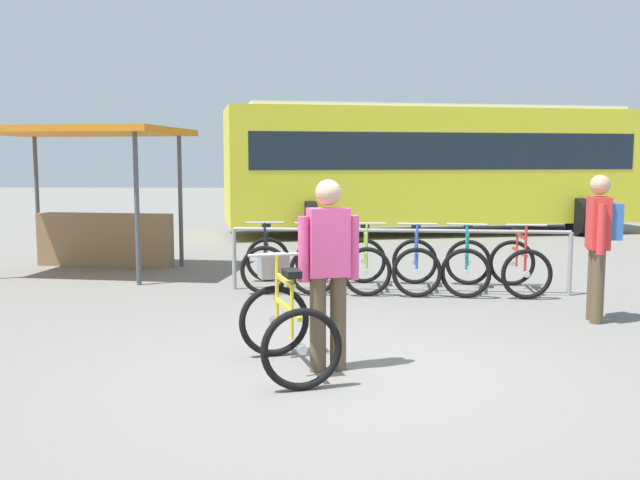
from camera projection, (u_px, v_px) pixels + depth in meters
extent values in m
plane|color=slate|center=(344.00, 373.00, 6.03)|extent=(80.00, 80.00, 0.00)
cylinder|color=#99999E|center=(234.00, 259.00, 9.87)|extent=(0.06, 0.06, 0.85)
cylinder|color=#99999E|center=(570.00, 264.00, 9.41)|extent=(0.06, 0.06, 0.85)
cylinder|color=#99999E|center=(399.00, 231.00, 9.59)|extent=(4.54, 0.37, 0.05)
torus|color=black|center=(268.00, 259.00, 10.52)|extent=(0.66, 0.13, 0.66)
cylinder|color=#B7B7BC|center=(268.00, 259.00, 10.52)|extent=(0.08, 0.07, 0.08)
torus|color=black|center=(265.00, 270.00, 9.51)|extent=(0.66, 0.13, 0.66)
cylinder|color=#B7B7BC|center=(265.00, 270.00, 9.51)|extent=(0.08, 0.07, 0.08)
cube|color=black|center=(266.00, 249.00, 9.99)|extent=(0.10, 0.92, 0.04)
cube|color=black|center=(266.00, 233.00, 9.92)|extent=(0.08, 0.61, 0.04)
cylinder|color=black|center=(267.00, 244.00, 10.17)|extent=(0.03, 0.03, 0.55)
cube|color=black|center=(266.00, 225.00, 10.14)|extent=(0.14, 0.25, 0.06)
cylinder|color=black|center=(265.00, 246.00, 9.60)|extent=(0.03, 0.03, 0.63)
cylinder|color=#B7B7BC|center=(265.00, 223.00, 9.56)|extent=(0.52, 0.06, 0.03)
torus|color=black|center=(317.00, 260.00, 10.45)|extent=(0.66, 0.09, 0.66)
cylinder|color=#B7B7BC|center=(317.00, 260.00, 10.45)|extent=(0.08, 0.06, 0.08)
torus|color=black|center=(314.00, 271.00, 9.44)|extent=(0.66, 0.09, 0.66)
cylinder|color=#B7B7BC|center=(314.00, 271.00, 9.44)|extent=(0.08, 0.06, 0.08)
cube|color=yellow|center=(315.00, 249.00, 9.92)|extent=(0.04, 0.92, 0.04)
cube|color=yellow|center=(315.00, 234.00, 9.85)|extent=(0.04, 0.61, 0.04)
cylinder|color=yellow|center=(316.00, 244.00, 10.10)|extent=(0.03, 0.03, 0.55)
cube|color=black|center=(316.00, 225.00, 10.07)|extent=(0.12, 0.24, 0.06)
cylinder|color=yellow|center=(314.00, 246.00, 9.53)|extent=(0.03, 0.03, 0.63)
cylinder|color=#B7B7BC|center=(314.00, 223.00, 9.49)|extent=(0.52, 0.03, 0.03)
torus|color=black|center=(364.00, 261.00, 10.38)|extent=(0.66, 0.07, 0.66)
cylinder|color=#B7B7BC|center=(364.00, 261.00, 10.38)|extent=(0.08, 0.06, 0.08)
torus|color=black|center=(367.00, 272.00, 9.37)|extent=(0.66, 0.07, 0.66)
cylinder|color=#B7B7BC|center=(367.00, 272.00, 9.37)|extent=(0.08, 0.06, 0.08)
cube|color=#9ED14C|center=(365.00, 250.00, 9.85)|extent=(0.05, 0.92, 0.04)
cube|color=#9ED14C|center=(366.00, 234.00, 9.78)|extent=(0.04, 0.61, 0.04)
cylinder|color=#9ED14C|center=(365.00, 245.00, 10.03)|extent=(0.03, 0.03, 0.55)
cube|color=black|center=(365.00, 226.00, 10.00)|extent=(0.12, 0.24, 0.06)
cylinder|color=#9ED14C|center=(367.00, 247.00, 9.46)|extent=(0.03, 0.03, 0.63)
cylinder|color=#B7B7BC|center=(367.00, 224.00, 9.42)|extent=(0.52, 0.03, 0.03)
torus|color=black|center=(415.00, 261.00, 10.31)|extent=(0.66, 0.13, 0.66)
cylinder|color=#B7B7BC|center=(415.00, 261.00, 10.31)|extent=(0.08, 0.07, 0.08)
torus|color=black|center=(417.00, 273.00, 9.30)|extent=(0.66, 0.13, 0.66)
cylinder|color=#B7B7BC|center=(417.00, 273.00, 9.30)|extent=(0.08, 0.07, 0.08)
cube|color=#2D56B7|center=(416.00, 251.00, 9.78)|extent=(0.10, 0.92, 0.04)
cube|color=#2D56B7|center=(416.00, 235.00, 9.71)|extent=(0.08, 0.61, 0.04)
cylinder|color=#2D56B7|center=(416.00, 245.00, 9.96)|extent=(0.03, 0.03, 0.55)
cube|color=black|center=(416.00, 226.00, 9.93)|extent=(0.14, 0.25, 0.06)
cylinder|color=#2D56B7|center=(417.00, 248.00, 9.39)|extent=(0.03, 0.03, 0.63)
cylinder|color=#B7B7BC|center=(417.00, 224.00, 9.35)|extent=(0.52, 0.07, 0.03)
torus|color=black|center=(468.00, 262.00, 10.23)|extent=(0.66, 0.20, 0.66)
cylinder|color=#B7B7BC|center=(468.00, 262.00, 10.23)|extent=(0.09, 0.08, 0.08)
torus|color=black|center=(466.00, 273.00, 9.24)|extent=(0.66, 0.20, 0.66)
cylinder|color=#B7B7BC|center=(466.00, 273.00, 9.24)|extent=(0.09, 0.08, 0.08)
cube|color=teal|center=(467.00, 251.00, 9.71)|extent=(0.22, 0.91, 0.04)
cube|color=teal|center=(468.00, 235.00, 9.64)|extent=(0.16, 0.61, 0.04)
cylinder|color=teal|center=(468.00, 246.00, 9.88)|extent=(0.03, 0.03, 0.55)
cube|color=black|center=(468.00, 227.00, 9.85)|extent=(0.17, 0.26, 0.06)
cylinder|color=teal|center=(467.00, 248.00, 9.33)|extent=(0.03, 0.03, 0.63)
cylinder|color=#B7B7BC|center=(467.00, 224.00, 9.29)|extent=(0.51, 0.13, 0.03)
torus|color=black|center=(512.00, 263.00, 10.17)|extent=(0.66, 0.10, 0.66)
cylinder|color=#B7B7BC|center=(512.00, 263.00, 10.17)|extent=(0.08, 0.06, 0.08)
torus|color=black|center=(527.00, 274.00, 9.16)|extent=(0.66, 0.10, 0.66)
cylinder|color=#B7B7BC|center=(527.00, 274.00, 9.16)|extent=(0.08, 0.06, 0.08)
cube|color=red|center=(519.00, 252.00, 9.64)|extent=(0.08, 0.92, 0.04)
cube|color=red|center=(521.00, 236.00, 9.57)|extent=(0.07, 0.61, 0.04)
cylinder|color=red|center=(517.00, 247.00, 9.82)|extent=(0.03, 0.03, 0.55)
cube|color=black|center=(518.00, 227.00, 9.79)|extent=(0.13, 0.25, 0.06)
cylinder|color=red|center=(526.00, 249.00, 9.25)|extent=(0.03, 0.03, 0.63)
cylinder|color=#B7B7BC|center=(526.00, 225.00, 9.21)|extent=(0.52, 0.05, 0.03)
torus|color=black|center=(302.00, 349.00, 5.53)|extent=(0.65, 0.26, 0.66)
cylinder|color=#B7B7BC|center=(302.00, 349.00, 5.53)|extent=(0.09, 0.08, 0.08)
torus|color=black|center=(274.00, 321.00, 6.50)|extent=(0.65, 0.26, 0.66)
cylinder|color=#B7B7BC|center=(274.00, 321.00, 6.50)|extent=(0.09, 0.08, 0.08)
cube|color=yellow|center=(287.00, 308.00, 5.99)|extent=(0.31, 0.89, 0.04)
cube|color=yellow|center=(285.00, 281.00, 6.01)|extent=(0.22, 0.59, 0.04)
cylinder|color=yellow|center=(292.00, 306.00, 5.81)|extent=(0.03, 0.03, 0.55)
cube|color=black|center=(292.00, 273.00, 5.78)|extent=(0.19, 0.27, 0.06)
cylinder|color=yellow|center=(277.00, 290.00, 6.35)|extent=(0.03, 0.03, 0.63)
cylinder|color=#B7B7BC|center=(277.00, 255.00, 6.32)|extent=(0.50, 0.18, 0.03)
cube|color=gray|center=(273.00, 266.00, 6.47)|extent=(0.31, 0.27, 0.22)
cylinder|color=brown|center=(338.00, 323.00, 6.08)|extent=(0.14, 0.14, 0.82)
cylinder|color=brown|center=(318.00, 324.00, 6.03)|extent=(0.14, 0.14, 0.82)
cube|color=#E54C8C|center=(328.00, 242.00, 5.98)|extent=(0.38, 0.29, 0.58)
cylinder|color=#E54C8C|center=(354.00, 248.00, 6.02)|extent=(0.09, 0.09, 0.55)
cylinder|color=#E54C8C|center=(303.00, 249.00, 5.91)|extent=(0.09, 0.09, 0.55)
sphere|color=tan|center=(328.00, 193.00, 5.93)|extent=(0.22, 0.22, 0.22)
cylinder|color=brown|center=(598.00, 287.00, 7.81)|extent=(0.14, 0.14, 0.82)
cylinder|color=brown|center=(594.00, 284.00, 7.99)|extent=(0.14, 0.14, 0.82)
cube|color=red|center=(598.00, 223.00, 7.82)|extent=(0.24, 0.36, 0.58)
cylinder|color=red|center=(601.00, 229.00, 7.61)|extent=(0.09, 0.09, 0.55)
cylinder|color=red|center=(592.00, 226.00, 8.04)|extent=(0.09, 0.09, 0.55)
sphere|color=tan|center=(600.00, 185.00, 7.77)|extent=(0.22, 0.22, 0.22)
cube|color=#3366B2|center=(614.00, 221.00, 7.79)|extent=(0.17, 0.27, 0.40)
cube|color=yellow|center=(432.00, 166.00, 17.35)|extent=(10.30, 4.59, 2.70)
cube|color=#19232D|center=(432.00, 152.00, 17.31)|extent=(9.53, 4.44, 0.84)
cube|color=silver|center=(433.00, 109.00, 17.19)|extent=(9.27, 4.13, 0.08)
cylinder|color=black|center=(310.00, 221.00, 15.66)|extent=(0.44, 0.93, 0.90)
cylinder|color=black|center=(293.00, 213.00, 18.11)|extent=(0.44, 0.93, 0.90)
cylinder|color=black|center=(579.00, 217.00, 16.86)|extent=(0.44, 0.93, 0.90)
cylinder|color=black|center=(529.00, 210.00, 19.30)|extent=(0.44, 0.93, 0.90)
cylinder|color=#4C4C51|center=(37.00, 201.00, 12.30)|extent=(0.07, 0.07, 2.20)
cylinder|color=#4C4C51|center=(180.00, 202.00, 11.91)|extent=(0.07, 0.07, 2.20)
cylinder|color=#4C4C51|center=(137.00, 209.00, 10.14)|extent=(0.07, 0.07, 2.20)
cube|color=orange|center=(80.00, 131.00, 11.09)|extent=(3.36, 2.66, 0.10)
cube|color=olive|center=(105.00, 240.00, 12.03)|extent=(2.36, 0.58, 0.90)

